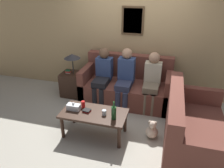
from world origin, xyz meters
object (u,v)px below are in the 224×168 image
(wine_bottle, at_px, (114,112))
(person_left, at_px, (103,74))
(person_middle, at_px, (125,76))
(person_right, at_px, (152,79))
(couch_side, at_px, (191,132))
(drinking_glass, at_px, (104,113))
(couch_main, at_px, (127,87))
(coffee_table, at_px, (94,116))
(teddy_bear, at_px, (152,130))

(wine_bottle, distance_m, person_left, 1.41)
(person_middle, relative_size, person_right, 1.04)
(couch_side, relative_size, drinking_glass, 18.61)
(couch_main, relative_size, person_left, 1.62)
(drinking_glass, bearing_deg, wine_bottle, -20.35)
(coffee_table, height_order, wine_bottle, wine_bottle)
(wine_bottle, bearing_deg, drinking_glass, 159.65)
(wine_bottle, bearing_deg, couch_side, 6.10)
(couch_main, bearing_deg, drinking_glass, -94.00)
(couch_main, bearing_deg, wine_bottle, -86.48)
(coffee_table, bearing_deg, person_middle, 75.98)
(coffee_table, xyz_separation_m, person_left, (-0.21, 1.19, 0.27))
(person_right, height_order, teddy_bear, person_right)
(person_middle, height_order, teddy_bear, person_middle)
(couch_main, relative_size, person_right, 1.62)
(wine_bottle, height_order, person_left, person_left)
(couch_main, distance_m, drinking_glass, 1.38)
(couch_side, distance_m, person_left, 2.17)
(drinking_glass, bearing_deg, person_right, 61.92)
(couch_main, xyz_separation_m, person_middle, (0.00, -0.18, 0.34))
(couch_main, height_order, coffee_table, couch_main)
(wine_bottle, xyz_separation_m, person_right, (0.47, 1.29, 0.09))
(wine_bottle, distance_m, drinking_glass, 0.21)
(couch_side, distance_m, person_right, 1.42)
(wine_bottle, bearing_deg, teddy_bear, 23.95)
(wine_bottle, relative_size, person_middle, 0.26)
(couch_side, height_order, coffee_table, couch_side)
(drinking_glass, height_order, person_right, person_right)
(person_middle, distance_m, teddy_bear, 1.31)
(person_left, relative_size, person_right, 1.00)
(drinking_glass, bearing_deg, coffee_table, 174.01)
(person_middle, xyz_separation_m, person_right, (0.55, 0.03, -0.01))
(drinking_glass, relative_size, person_right, 0.08)
(person_left, bearing_deg, couch_side, -32.21)
(drinking_glass, relative_size, person_left, 0.08)
(person_left, xyz_separation_m, teddy_bear, (1.20, -1.00, -0.51))
(person_left, height_order, person_middle, person_middle)
(couch_main, relative_size, wine_bottle, 6.08)
(couch_main, distance_m, wine_bottle, 1.45)
(coffee_table, height_order, person_middle, person_middle)
(couch_side, distance_m, wine_bottle, 1.25)
(person_right, bearing_deg, couch_side, -56.70)
(person_middle, bearing_deg, couch_side, -40.56)
(drinking_glass, bearing_deg, person_left, 108.64)
(couch_main, distance_m, couch_side, 1.85)
(wine_bottle, height_order, person_right, person_right)
(couch_side, xyz_separation_m, wine_bottle, (-1.22, -0.13, 0.23))
(wine_bottle, xyz_separation_m, person_left, (-0.59, 1.27, 0.08))
(wine_bottle, xyz_separation_m, drinking_glass, (-0.18, 0.07, -0.08))
(coffee_table, xyz_separation_m, teddy_bear, (0.99, 0.18, -0.25))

